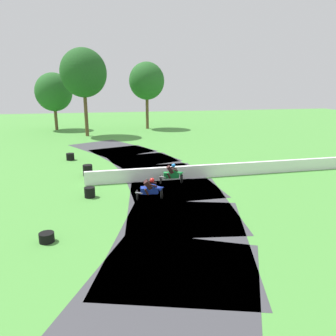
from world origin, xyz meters
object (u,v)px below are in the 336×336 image
(tire_stack_near, at_px, (47,237))
(tire_stack_mid_a, at_px, (90,192))
(motorcycle_lead_blue, at_px, (151,189))
(tire_stack_far, at_px, (70,157))
(tire_stack_mid_b, at_px, (88,170))
(motorcycle_chase_green, at_px, (172,174))

(tire_stack_near, height_order, tire_stack_mid_a, tire_stack_mid_a)
(motorcycle_lead_blue, height_order, tire_stack_far, motorcycle_lead_blue)
(tire_stack_mid_a, distance_m, tire_stack_mid_b, 4.78)
(tire_stack_near, bearing_deg, tire_stack_far, 89.95)
(tire_stack_mid_a, bearing_deg, tire_stack_near, -108.10)
(tire_stack_mid_a, xyz_separation_m, tire_stack_mid_b, (-0.16, 4.77, 0.10))
(motorcycle_chase_green, relative_size, tire_stack_mid_b, 2.13)
(motorcycle_lead_blue, xyz_separation_m, tire_stack_mid_b, (-3.55, 6.04, -0.24))
(motorcycle_chase_green, distance_m, tire_stack_near, 9.80)
(motorcycle_chase_green, bearing_deg, tire_stack_mid_a, -164.18)
(motorcycle_lead_blue, distance_m, tire_stack_mid_a, 3.64)
(tire_stack_near, xyz_separation_m, tire_stack_mid_a, (1.72, 5.27, 0.10))
(motorcycle_lead_blue, distance_m, motorcycle_chase_green, 3.38)
(motorcycle_lead_blue, bearing_deg, tire_stack_mid_a, 159.59)
(tire_stack_mid_a, relative_size, tire_stack_far, 0.91)
(motorcycle_chase_green, relative_size, tire_stack_far, 2.52)
(motorcycle_chase_green, relative_size, tire_stack_mid_a, 2.76)
(tire_stack_far, bearing_deg, tire_stack_mid_a, -80.57)
(tire_stack_near, height_order, tire_stack_mid_b, tire_stack_mid_b)
(motorcycle_lead_blue, relative_size, tire_stack_near, 2.74)
(motorcycle_lead_blue, distance_m, tire_stack_mid_b, 7.01)
(tire_stack_near, relative_size, tire_stack_mid_a, 1.01)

